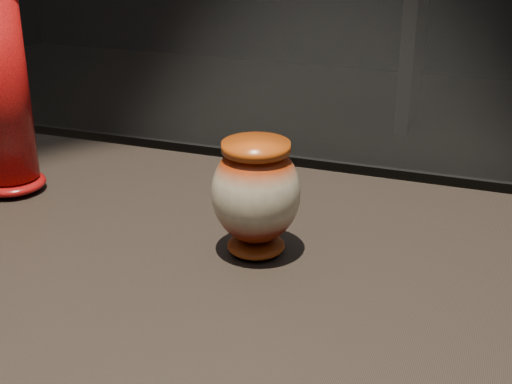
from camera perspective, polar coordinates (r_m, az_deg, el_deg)
main_vase at (r=0.94m, az=0.00°, el=-0.16°), size 0.15×0.15×0.16m
tall_vase at (r=1.19m, az=-19.78°, el=7.36°), size 0.14×0.14×0.34m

